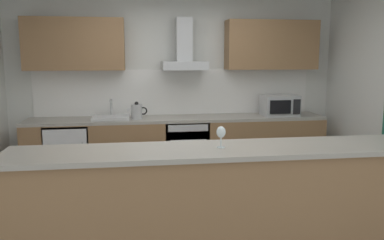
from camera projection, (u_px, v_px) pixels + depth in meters
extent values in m
cube|color=gray|center=(196.00, 227.00, 4.13)|extent=(5.73, 4.87, 0.02)
cube|color=silver|center=(175.00, 87.00, 5.87)|extent=(5.73, 0.12, 2.60)
cube|color=white|center=(176.00, 92.00, 5.81)|extent=(4.02, 0.02, 0.66)
cube|color=olive|center=(178.00, 150.00, 5.64)|extent=(4.16, 0.60, 0.86)
cube|color=#9E998E|center=(178.00, 119.00, 5.56)|extent=(4.16, 0.60, 0.04)
cube|color=olive|center=(219.00, 208.00, 3.33)|extent=(3.37, 0.52, 0.97)
cube|color=#9E998E|center=(220.00, 150.00, 3.25)|extent=(3.47, 0.64, 0.04)
cube|color=olive|center=(75.00, 44.00, 5.35)|extent=(1.33, 0.32, 0.70)
cube|color=olive|center=(271.00, 45.00, 5.75)|extent=(1.33, 0.32, 0.70)
cube|color=slate|center=(185.00, 148.00, 5.63)|extent=(0.60, 0.56, 0.80)
cube|color=black|center=(188.00, 157.00, 5.35)|extent=(0.50, 0.02, 0.48)
cube|color=#B7BABC|center=(188.00, 128.00, 5.29)|extent=(0.54, 0.02, 0.09)
cylinder|color=#B7BABC|center=(189.00, 141.00, 5.28)|extent=(0.49, 0.02, 0.02)
cube|color=white|center=(69.00, 154.00, 5.40)|extent=(0.58, 0.56, 0.85)
cube|color=silver|center=(66.00, 160.00, 5.12)|extent=(0.55, 0.02, 0.80)
cylinder|color=#B7BABC|center=(83.00, 156.00, 5.13)|extent=(0.02, 0.02, 0.38)
cube|color=#B7BABC|center=(280.00, 105.00, 5.70)|extent=(0.50, 0.36, 0.30)
cube|color=black|center=(280.00, 107.00, 5.50)|extent=(0.30, 0.02, 0.19)
cube|color=black|center=(297.00, 107.00, 5.54)|extent=(0.10, 0.01, 0.21)
cube|color=silver|center=(111.00, 117.00, 5.41)|extent=(0.50, 0.40, 0.04)
cylinder|color=#B7BABC|center=(111.00, 108.00, 5.51)|extent=(0.03, 0.03, 0.26)
cylinder|color=#B7BABC|center=(111.00, 101.00, 5.42)|extent=(0.03, 0.16, 0.03)
cylinder|color=#B7BABC|center=(137.00, 112.00, 5.40)|extent=(0.15, 0.15, 0.20)
sphere|color=black|center=(137.00, 104.00, 5.39)|extent=(0.06, 0.06, 0.06)
cone|color=#B7BABC|center=(129.00, 109.00, 5.38)|extent=(0.09, 0.04, 0.07)
torus|color=black|center=(143.00, 111.00, 5.42)|extent=(0.11, 0.02, 0.11)
cube|color=#B7BABC|center=(184.00, 66.00, 5.54)|extent=(0.62, 0.45, 0.12)
cube|color=#B7BABC|center=(184.00, 40.00, 5.53)|extent=(0.22, 0.22, 0.60)
cylinder|color=silver|center=(221.00, 147.00, 3.25)|extent=(0.07, 0.07, 0.01)
cylinder|color=silver|center=(221.00, 141.00, 3.25)|extent=(0.01, 0.01, 0.09)
ellipsoid|color=silver|center=(221.00, 132.00, 3.23)|extent=(0.08, 0.08, 0.10)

